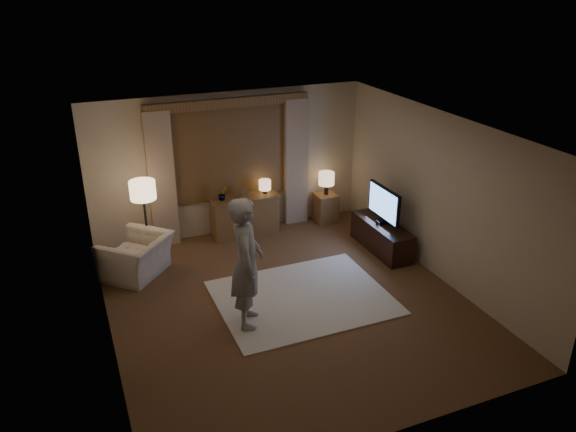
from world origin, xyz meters
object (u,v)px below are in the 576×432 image
sideboard (245,216)px  side_table (326,208)px  tv_stand (382,237)px  armchair (136,257)px  person (247,263)px

sideboard → side_table: sideboard is taller
sideboard → tv_stand: (1.98, -1.53, -0.10)m
armchair → person: size_ratio=0.54×
sideboard → side_table: 1.63m
armchair → tv_stand: size_ratio=0.71×
tv_stand → person: (-2.86, -1.23, 0.69)m
person → sideboard: bearing=1.5°
side_table → person: bearing=-132.8°
side_table → tv_stand: bearing=-76.3°
armchair → tv_stand: (4.06, -0.73, -0.07)m
sideboard → armchair: bearing=-158.9°
sideboard → side_table: bearing=-1.8°
side_table → armchair: bearing=-168.5°
sideboard → person: person is taller
sideboard → tv_stand: size_ratio=0.86×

